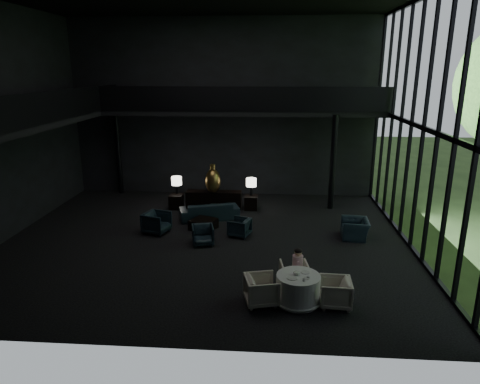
# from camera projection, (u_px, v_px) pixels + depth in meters

# --- Properties ---
(floor) EXTENTS (14.00, 12.00, 0.02)m
(floor) POSITION_uv_depth(u_px,v_px,m) (206.00, 241.00, 14.94)
(floor) COLOR black
(floor) RESTS_ON ground
(wall_back) EXTENTS (14.00, 0.04, 8.00)m
(wall_back) POSITION_uv_depth(u_px,v_px,m) (224.00, 109.00, 19.58)
(wall_back) COLOR black
(wall_back) RESTS_ON ground
(wall_front) EXTENTS (14.00, 0.04, 8.00)m
(wall_front) POSITION_uv_depth(u_px,v_px,m) (155.00, 167.00, 8.08)
(wall_front) COLOR black
(wall_front) RESTS_ON ground
(curtain_wall) EXTENTS (0.20, 12.00, 8.00)m
(curtain_wall) POSITION_uv_depth(u_px,v_px,m) (424.00, 128.00, 13.36)
(curtain_wall) COLOR black
(curtain_wall) RESTS_ON ground
(mezzanine_left) EXTENTS (2.00, 12.00, 0.25)m
(mezzanine_left) POSITION_uv_depth(u_px,v_px,m) (25.00, 124.00, 14.24)
(mezzanine_left) COLOR black
(mezzanine_left) RESTS_ON wall_left
(mezzanine_back) EXTENTS (12.00, 2.00, 0.25)m
(mezzanine_back) POSITION_uv_depth(u_px,v_px,m) (244.00, 111.00, 18.56)
(mezzanine_back) COLOR black
(mezzanine_back) RESTS_ON wall_back
(railing_left) EXTENTS (0.06, 12.00, 1.00)m
(railing_left) POSITION_uv_depth(u_px,v_px,m) (52.00, 106.00, 14.01)
(railing_left) COLOR black
(railing_left) RESTS_ON mezzanine_left
(railing_back) EXTENTS (12.00, 0.06, 1.00)m
(railing_back) POSITION_uv_depth(u_px,v_px,m) (243.00, 99.00, 17.43)
(railing_back) COLOR black
(railing_back) RESTS_ON mezzanine_back
(column_nw) EXTENTS (0.24, 0.24, 4.00)m
(column_nw) POSITION_uv_depth(u_px,v_px,m) (118.00, 152.00, 20.19)
(column_nw) COLOR black
(column_nw) RESTS_ON floor
(column_ne) EXTENTS (0.24, 0.24, 4.00)m
(column_ne) POSITION_uv_depth(u_px,v_px,m) (333.00, 163.00, 17.89)
(column_ne) COLOR black
(column_ne) RESTS_ON floor
(console) EXTENTS (2.36, 0.54, 0.75)m
(console) POSITION_uv_depth(u_px,v_px,m) (214.00, 200.00, 18.36)
(console) COLOR black
(console) RESTS_ON floor
(bronze_urn) EXTENTS (0.65, 0.65, 1.22)m
(bronze_urn) POSITION_uv_depth(u_px,v_px,m) (213.00, 181.00, 17.92)
(bronze_urn) COLOR olive
(bronze_urn) RESTS_ON console
(side_table_left) EXTENTS (0.55, 0.55, 0.61)m
(side_table_left) POSITION_uv_depth(u_px,v_px,m) (176.00, 202.00, 18.31)
(side_table_left) COLOR black
(side_table_left) RESTS_ON floor
(table_lamp_left) EXTENTS (0.44, 0.44, 0.74)m
(table_lamp_left) POSITION_uv_depth(u_px,v_px,m) (177.00, 182.00, 18.29)
(table_lamp_left) COLOR black
(table_lamp_left) RESTS_ON side_table_left
(side_table_right) EXTENTS (0.54, 0.54, 0.59)m
(side_table_right) POSITION_uv_depth(u_px,v_px,m) (251.00, 203.00, 18.21)
(side_table_right) COLOR black
(side_table_right) RESTS_ON floor
(table_lamp_right) EXTENTS (0.44, 0.44, 0.73)m
(table_lamp_right) POSITION_uv_depth(u_px,v_px,m) (251.00, 183.00, 18.12)
(table_lamp_right) COLOR black
(table_lamp_right) RESTS_ON side_table_right
(sofa) EXTENTS (2.71, 1.51, 1.02)m
(sofa) POSITION_uv_depth(u_px,v_px,m) (209.00, 207.00, 17.00)
(sofa) COLOR #20303B
(sofa) RESTS_ON floor
(lounge_armchair_west) EXTENTS (1.09, 1.13, 0.95)m
(lounge_armchair_west) POSITION_uv_depth(u_px,v_px,m) (157.00, 220.00, 15.56)
(lounge_armchair_west) COLOR black
(lounge_armchair_west) RESTS_ON floor
(lounge_armchair_east) EXTENTS (0.78, 0.80, 0.66)m
(lounge_armchair_east) POSITION_uv_depth(u_px,v_px,m) (239.00, 227.00, 15.29)
(lounge_armchair_east) COLOR black
(lounge_armchair_east) RESTS_ON floor
(lounge_armchair_south) EXTENTS (0.80, 0.77, 0.69)m
(lounge_armchair_south) POSITION_uv_depth(u_px,v_px,m) (203.00, 235.00, 14.56)
(lounge_armchair_south) COLOR black
(lounge_armchair_south) RESTS_ON floor
(window_armchair) EXTENTS (0.72, 1.05, 0.88)m
(window_armchair) POSITION_uv_depth(u_px,v_px,m) (355.00, 226.00, 15.09)
(window_armchair) COLOR #213642
(window_armchair) RESTS_ON floor
(coffee_table) EXTENTS (1.11, 1.11, 0.37)m
(coffee_table) POSITION_uv_depth(u_px,v_px,m) (203.00, 224.00, 15.99)
(coffee_table) COLOR black
(coffee_table) RESTS_ON floor
(dining_table) EXTENTS (1.27, 1.27, 0.75)m
(dining_table) POSITION_uv_depth(u_px,v_px,m) (298.00, 290.00, 10.94)
(dining_table) COLOR white
(dining_table) RESTS_ON floor
(dining_chair_north) EXTENTS (0.80, 0.76, 0.74)m
(dining_chair_north) POSITION_uv_depth(u_px,v_px,m) (294.00, 274.00, 11.74)
(dining_chair_north) COLOR beige
(dining_chair_north) RESTS_ON floor
(dining_chair_east) EXTENTS (0.77, 0.82, 0.81)m
(dining_chair_east) POSITION_uv_depth(u_px,v_px,m) (335.00, 291.00, 10.76)
(dining_chair_east) COLOR #BAAD9A
(dining_chair_east) RESTS_ON floor
(dining_chair_west) EXTENTS (0.96, 0.99, 0.86)m
(dining_chair_west) POSITION_uv_depth(u_px,v_px,m) (262.00, 288.00, 10.85)
(dining_chair_west) COLOR beige
(dining_chair_west) RESTS_ON floor
(child) EXTENTS (0.29, 0.29, 0.63)m
(child) POSITION_uv_depth(u_px,v_px,m) (298.00, 259.00, 11.72)
(child) COLOR pink
(child) RESTS_ON dining_chair_north
(plate_a) EXTENTS (0.35, 0.35, 0.02)m
(plate_a) POSITION_uv_depth(u_px,v_px,m) (292.00, 278.00, 10.66)
(plate_a) COLOR white
(plate_a) RESTS_ON dining_table
(plate_b) EXTENTS (0.25, 0.25, 0.02)m
(plate_b) POSITION_uv_depth(u_px,v_px,m) (305.00, 272.00, 10.97)
(plate_b) COLOR white
(plate_b) RESTS_ON dining_table
(saucer) EXTENTS (0.17, 0.17, 0.01)m
(saucer) POSITION_uv_depth(u_px,v_px,m) (307.00, 278.00, 10.66)
(saucer) COLOR white
(saucer) RESTS_ON dining_table
(coffee_cup) EXTENTS (0.09, 0.09, 0.05)m
(coffee_cup) POSITION_uv_depth(u_px,v_px,m) (308.00, 276.00, 10.68)
(coffee_cup) COLOR white
(coffee_cup) RESTS_ON saucer
(cereal_bowl) EXTENTS (0.18, 0.18, 0.09)m
(cereal_bowl) POSITION_uv_depth(u_px,v_px,m) (297.00, 273.00, 10.85)
(cereal_bowl) COLOR white
(cereal_bowl) RESTS_ON dining_table
(cream_pot) EXTENTS (0.06, 0.06, 0.07)m
(cream_pot) POSITION_uv_depth(u_px,v_px,m) (304.00, 280.00, 10.52)
(cream_pot) COLOR #99999E
(cream_pot) RESTS_ON dining_table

